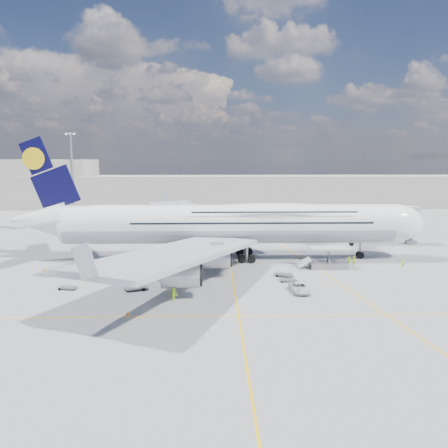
{
  "coord_description": "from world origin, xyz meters",
  "views": [
    {
      "loc": [
        -3.06,
        -70.9,
        19.31
      ],
      "look_at": [
        -1.1,
        8.0,
        7.04
      ],
      "focal_mm": 35.0,
      "sensor_mm": 36.0,
      "label": 1
    }
  ],
  "objects_px": {
    "dolly_nose_near": "(288,280)",
    "catering_truck_inner": "(164,232)",
    "dolly_row_b": "(136,288)",
    "dolly_row_a": "(93,276)",
    "dolly_back": "(68,287)",
    "crew_nose": "(403,263)",
    "cone_wing_right_outer": "(128,313)",
    "light_mast": "(73,180)",
    "cone_wing_left_outer": "(193,236)",
    "dolly_row_c": "(150,271)",
    "cone_wing_left_inner": "(157,250)",
    "cone_tail": "(44,269)",
    "crew_loader": "(354,261)",
    "crew_van": "(349,262)",
    "airliner": "(231,223)",
    "cargo_loader": "(327,261)",
    "dolly_nose_far": "(283,274)",
    "service_van": "(299,288)",
    "catering_truck_outer": "(147,220)",
    "jet_bridge": "(367,215)",
    "cone_wing_right_inner": "(170,275)",
    "crew_wing": "(116,269)",
    "baggage_tug": "(181,275)",
    "crew_tug": "(174,295)"
  },
  "relations": [
    {
      "from": "dolly_nose_near",
      "to": "catering_truck_inner",
      "type": "height_order",
      "value": "catering_truck_inner"
    },
    {
      "from": "dolly_row_b",
      "to": "dolly_nose_near",
      "type": "height_order",
      "value": "dolly_row_b"
    },
    {
      "from": "dolly_row_a",
      "to": "dolly_back",
      "type": "xyz_separation_m",
      "value": [
        -2.0,
        -6.0,
        -0.05
      ]
    },
    {
      "from": "dolly_row_a",
      "to": "crew_nose",
      "type": "distance_m",
      "value": 52.79
    },
    {
      "from": "cone_wing_right_outer",
      "to": "light_mast",
      "type": "bearing_deg",
      "value": 112.31
    },
    {
      "from": "dolly_row_a",
      "to": "cone_wing_left_outer",
      "type": "height_order",
      "value": "cone_wing_left_outer"
    },
    {
      "from": "light_mast",
      "to": "dolly_row_c",
      "type": "distance_m",
      "value": 53.58
    },
    {
      "from": "light_mast",
      "to": "cone_wing_left_inner",
      "type": "xyz_separation_m",
      "value": [
        25.32,
        -27.74,
        -12.97
      ]
    },
    {
      "from": "light_mast",
      "to": "cone_tail",
      "type": "distance_m",
      "value": 45.49
    },
    {
      "from": "crew_loader",
      "to": "crew_van",
      "type": "bearing_deg",
      "value": -143.29
    },
    {
      "from": "airliner",
      "to": "cargo_loader",
      "type": "bearing_deg",
      "value": -23.23
    },
    {
      "from": "dolly_row_c",
      "to": "dolly_nose_far",
      "type": "height_order",
      "value": "dolly_nose_far"
    },
    {
      "from": "cargo_loader",
      "to": "service_van",
      "type": "distance_m",
      "value": 15.66
    },
    {
      "from": "dolly_row_c",
      "to": "dolly_row_a",
      "type": "bearing_deg",
      "value": -168.76
    },
    {
      "from": "cone_tail",
      "to": "cargo_loader",
      "type": "bearing_deg",
      "value": 0.91
    },
    {
      "from": "dolly_nose_far",
      "to": "crew_nose",
      "type": "height_order",
      "value": "crew_nose"
    },
    {
      "from": "dolly_row_a",
      "to": "dolly_nose_far",
      "type": "xyz_separation_m",
      "value": [
        30.75,
        0.14,
        -0.03
      ]
    },
    {
      "from": "cone_wing_left_inner",
      "to": "cone_wing_right_outer",
      "type": "xyz_separation_m",
      "value": [
        1.09,
        -36.6,
        0.05
      ]
    },
    {
      "from": "dolly_row_a",
      "to": "catering_truck_inner",
      "type": "distance_m",
      "value": 31.4
    },
    {
      "from": "catering_truck_outer",
      "to": "crew_nose",
      "type": "bearing_deg",
      "value": -49.86
    },
    {
      "from": "dolly_nose_near",
      "to": "jet_bridge",
      "type": "bearing_deg",
      "value": 51.27
    },
    {
      "from": "airliner",
      "to": "dolly_back",
      "type": "distance_m",
      "value": 31.62
    },
    {
      "from": "dolly_nose_near",
      "to": "cone_wing_left_inner",
      "type": "bearing_deg",
      "value": 135.91
    },
    {
      "from": "dolly_row_a",
      "to": "dolly_nose_near",
      "type": "height_order",
      "value": "dolly_row_a"
    },
    {
      "from": "dolly_row_b",
      "to": "crew_van",
      "type": "bearing_deg",
      "value": -3.45
    },
    {
      "from": "dolly_row_a",
      "to": "cone_wing_left_inner",
      "type": "bearing_deg",
      "value": 65.42
    },
    {
      "from": "crew_nose",
      "to": "cone_wing_right_inner",
      "type": "distance_m",
      "value": 40.52
    },
    {
      "from": "dolly_nose_near",
      "to": "crew_wing",
      "type": "height_order",
      "value": "crew_wing"
    },
    {
      "from": "cone_wing_left_inner",
      "to": "cone_wing_left_outer",
      "type": "relative_size",
      "value": 0.95
    },
    {
      "from": "airliner",
      "to": "dolly_row_b",
      "type": "relative_size",
      "value": 22.27
    },
    {
      "from": "service_van",
      "to": "cone_wing_left_outer",
      "type": "relative_size",
      "value": 9.35
    },
    {
      "from": "dolly_row_a",
      "to": "baggage_tug",
      "type": "relative_size",
      "value": 1.09
    },
    {
      "from": "catering_truck_outer",
      "to": "crew_tug",
      "type": "relative_size",
      "value": 3.6
    },
    {
      "from": "dolly_row_a",
      "to": "crew_nose",
      "type": "xyz_separation_m",
      "value": [
        52.54,
        5.11,
        0.47
      ]
    },
    {
      "from": "dolly_row_c",
      "to": "dolly_nose_near",
      "type": "height_order",
      "value": "dolly_row_c"
    },
    {
      "from": "cone_wing_left_inner",
      "to": "cone_wing_left_outer",
      "type": "distance_m",
      "value": 17.49
    },
    {
      "from": "dolly_row_a",
      "to": "cone_wing_right_outer",
      "type": "bearing_deg",
      "value": -65.31
    },
    {
      "from": "cargo_loader",
      "to": "dolly_nose_far",
      "type": "distance_m",
      "value": 10.1
    },
    {
      "from": "crew_nose",
      "to": "airliner",
      "type": "bearing_deg",
      "value": 135.47
    },
    {
      "from": "crew_nose",
      "to": "crew_van",
      "type": "height_order",
      "value": "crew_van"
    },
    {
      "from": "airliner",
      "to": "dolly_nose_near",
      "type": "height_order",
      "value": "airliner"
    },
    {
      "from": "dolly_nose_near",
      "to": "cone_wing_right_inner",
      "type": "distance_m",
      "value": 19.02
    },
    {
      "from": "crew_van",
      "to": "jet_bridge",
      "type": "bearing_deg",
      "value": -59.37
    },
    {
      "from": "cone_tail",
      "to": "baggage_tug",
      "type": "bearing_deg",
      "value": -14.48
    },
    {
      "from": "jet_bridge",
      "to": "crew_nose",
      "type": "bearing_deg",
      "value": -89.15
    },
    {
      "from": "baggage_tug",
      "to": "cone_tail",
      "type": "xyz_separation_m",
      "value": [
        -23.72,
        6.13,
        -0.44
      ]
    },
    {
      "from": "jet_bridge",
      "to": "dolly_back",
      "type": "xyz_separation_m",
      "value": [
        -54.27,
        -29.52,
        -6.56
      ]
    },
    {
      "from": "dolly_nose_far",
      "to": "crew_loader",
      "type": "relative_size",
      "value": 1.74
    },
    {
      "from": "dolly_back",
      "to": "service_van",
      "type": "distance_m",
      "value": 33.8
    },
    {
      "from": "crew_tug",
      "to": "cone_tail",
      "type": "xyz_separation_m",
      "value": [
        -23.54,
        16.49,
        -0.62
      ]
    }
  ]
}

